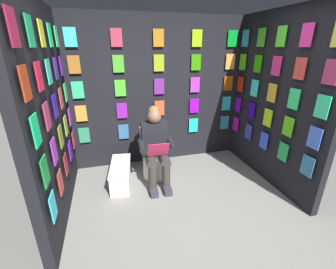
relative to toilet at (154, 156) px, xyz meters
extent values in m
plane|color=gray|center=(-0.21, 1.54, -0.33)|extent=(30.00, 30.00, 0.00)
cube|color=black|center=(-0.21, -0.54, 0.92)|extent=(3.04, 0.10, 2.49)
cube|color=#2E8F5F|center=(1.07, -0.46, 0.30)|extent=(0.17, 0.01, 0.26)
cube|color=#326397|center=(0.43, -0.46, 0.30)|extent=(0.17, 0.01, 0.26)
cube|color=#5226B6|center=(-0.21, -0.46, 0.30)|extent=(0.17, 0.01, 0.26)
cube|color=#19F1CE|center=(-0.86, -0.46, 0.30)|extent=(0.17, 0.01, 0.26)
cube|color=teal|center=(-1.50, -0.46, 0.30)|extent=(0.17, 0.01, 0.26)
cube|color=gold|center=(1.07, -0.46, 0.67)|extent=(0.17, 0.01, 0.26)
cube|color=purple|center=(0.43, -0.46, 0.67)|extent=(0.17, 0.01, 0.26)
cube|color=#D55129|center=(-0.21, -0.46, 0.67)|extent=(0.17, 0.01, 0.26)
cube|color=#990DEA|center=(-0.86, -0.46, 0.67)|extent=(0.17, 0.01, 0.26)
cube|color=#28B8C5|center=(-1.50, -0.46, 0.67)|extent=(0.17, 0.01, 0.26)
cube|color=#31D679|center=(1.07, -0.46, 1.05)|extent=(0.17, 0.01, 0.26)
cube|color=#47CC2C|center=(0.43, -0.46, 1.05)|extent=(0.17, 0.01, 0.26)
cube|color=#6F258D|center=(-0.21, -0.46, 1.05)|extent=(0.17, 0.01, 0.26)
cube|color=#AF34C8|center=(-0.86, -0.46, 1.05)|extent=(0.17, 0.01, 0.26)
cube|color=#A24610|center=(-1.50, -0.46, 1.05)|extent=(0.17, 0.01, 0.26)
cube|color=#AA6624|center=(1.07, -0.46, 1.42)|extent=(0.17, 0.01, 0.26)
cube|color=green|center=(0.43, -0.46, 1.42)|extent=(0.17, 0.01, 0.26)
cube|color=#91A91D|center=(-0.21, -0.46, 1.42)|extent=(0.17, 0.01, 0.26)
cube|color=#31920A|center=(-0.86, -0.46, 1.42)|extent=(0.17, 0.01, 0.26)
cube|color=#EF973B|center=(-1.50, -0.46, 1.42)|extent=(0.17, 0.01, 0.26)
cube|color=#3FDBDF|center=(1.07, -0.46, 1.79)|extent=(0.17, 0.01, 0.26)
cube|color=#B9344C|center=(0.43, -0.46, 1.79)|extent=(0.17, 0.01, 0.26)
cube|color=#B57318|center=(-0.21, -0.46, 1.79)|extent=(0.17, 0.01, 0.26)
cube|color=#9ADF13|center=(-0.86, -0.46, 1.79)|extent=(0.17, 0.01, 0.26)
cube|color=#099828|center=(-1.50, -0.46, 1.79)|extent=(0.17, 0.01, 0.26)
cube|color=black|center=(-1.73, 0.52, 0.92)|extent=(0.10, 2.03, 2.49)
cube|color=#B20F9B|center=(-1.65, -0.31, 0.30)|extent=(0.01, 0.17, 0.26)
cube|color=#32399A|center=(-1.65, 0.11, 0.30)|extent=(0.01, 0.17, 0.26)
cube|color=blue|center=(-1.65, 0.52, 0.30)|extent=(0.01, 0.17, 0.26)
cube|color=green|center=(-1.65, 0.94, 0.30)|extent=(0.01, 0.17, 0.26)
cube|color=teal|center=(-1.65, 1.35, 0.30)|extent=(0.01, 0.17, 0.26)
cube|color=#7C08AA|center=(-1.65, -0.31, 0.67)|extent=(0.01, 0.17, 0.26)
cube|color=#26098D|center=(-1.65, 0.11, 0.67)|extent=(0.01, 0.17, 0.26)
cube|color=#BFEF1B|center=(-1.65, 0.52, 0.67)|extent=(0.01, 0.17, 0.26)
cube|color=#59CA16|center=(-1.65, 0.94, 0.67)|extent=(0.01, 0.17, 0.26)
cube|color=#416EE9|center=(-1.65, 1.35, 0.67)|extent=(0.01, 0.17, 0.26)
cube|color=#AC2311|center=(-1.65, -0.31, 1.05)|extent=(0.01, 0.17, 0.26)
cube|color=#3CE3D9|center=(-1.65, 0.11, 1.05)|extent=(0.01, 0.17, 0.26)
cube|color=gold|center=(-1.65, 0.52, 1.05)|extent=(0.01, 0.17, 0.26)
cube|color=#30EA79|center=(-1.65, 0.94, 1.05)|extent=(0.01, 0.17, 0.26)
cube|color=#33E699|center=(-1.65, 1.35, 1.05)|extent=(0.01, 0.17, 0.26)
cube|color=green|center=(-1.65, -0.31, 1.42)|extent=(0.01, 0.17, 0.26)
cube|color=#26A008|center=(-1.65, 0.11, 1.42)|extent=(0.01, 0.17, 0.26)
cube|color=#DE2D80|center=(-1.65, 0.52, 1.42)|extent=(0.01, 0.17, 0.26)
cube|color=#D63F37|center=(-1.65, 0.94, 1.42)|extent=(0.01, 0.17, 0.26)
cube|color=#A5315E|center=(-1.65, 1.35, 1.42)|extent=(0.01, 0.17, 0.26)
cube|color=#3687BE|center=(-1.65, -0.31, 1.79)|extent=(0.01, 0.17, 0.26)
cube|color=green|center=(-1.65, 0.11, 1.79)|extent=(0.01, 0.17, 0.26)
cube|color=#55DA33|center=(-1.65, 0.52, 1.79)|extent=(0.01, 0.17, 0.26)
cube|color=#EA3291|center=(-1.65, 0.94, 1.79)|extent=(0.01, 0.17, 0.26)
cube|color=black|center=(1.31, 0.52, 0.92)|extent=(0.10, 2.03, 2.49)
cube|color=#2CD3E5|center=(1.22, 1.35, 0.30)|extent=(0.01, 0.17, 0.26)
cube|color=#BF3A30|center=(1.22, 0.94, 0.30)|extent=(0.01, 0.17, 0.26)
cube|color=maroon|center=(1.22, 0.52, 0.30)|extent=(0.01, 0.17, 0.26)
cube|color=#7421D7|center=(1.22, 0.11, 0.30)|extent=(0.01, 0.17, 0.26)
cube|color=#B22F4B|center=(1.22, -0.31, 0.30)|extent=(0.01, 0.17, 0.26)
cube|color=#16943E|center=(1.22, 1.35, 0.67)|extent=(0.01, 0.17, 0.26)
cube|color=#AC36C9|center=(1.22, 0.94, 0.67)|extent=(0.01, 0.17, 0.26)
cube|color=olive|center=(1.22, 0.52, 0.67)|extent=(0.01, 0.17, 0.26)
cube|color=#A3B73F|center=(1.22, 0.11, 0.67)|extent=(0.01, 0.17, 0.26)
cube|color=purple|center=(1.22, -0.31, 0.67)|extent=(0.01, 0.17, 0.26)
cube|color=#15E780|center=(1.22, 1.35, 1.05)|extent=(0.01, 0.17, 0.26)
cube|color=#BA355E|center=(1.22, 0.94, 1.05)|extent=(0.01, 0.17, 0.26)
cube|color=#3517B2|center=(1.22, 0.52, 1.05)|extent=(0.01, 0.17, 0.26)
cube|color=#C6424D|center=(1.22, 0.11, 1.05)|extent=(0.01, 0.17, 0.26)
cube|color=#3DCC75|center=(1.22, -0.31, 1.05)|extent=(0.01, 0.17, 0.26)
cube|color=#B23418|center=(1.22, 1.35, 1.42)|extent=(0.01, 0.17, 0.26)
cube|color=#EE1C3D|center=(1.22, 0.94, 1.42)|extent=(0.01, 0.17, 0.26)
cube|color=#37CDB0|center=(1.22, 0.52, 1.42)|extent=(0.01, 0.17, 0.26)
cube|color=#3F24AF|center=(1.22, 0.11, 1.42)|extent=(0.01, 0.17, 0.26)
cube|color=#6720C5|center=(1.22, -0.31, 1.42)|extent=(0.01, 0.17, 0.26)
cube|color=#9D1A3C|center=(1.22, 1.35, 1.79)|extent=(0.01, 0.17, 0.26)
cube|color=#18A660|center=(1.22, 0.94, 1.79)|extent=(0.01, 0.17, 0.26)
cube|color=yellow|center=(1.22, 0.52, 1.79)|extent=(0.01, 0.17, 0.26)
cube|color=#22F075|center=(1.22, 0.11, 1.79)|extent=(0.01, 0.17, 0.26)
cube|color=#4CE06E|center=(1.22, -0.31, 1.79)|extent=(0.01, 0.17, 0.26)
cylinder|color=white|center=(0.00, 0.08, -0.13)|extent=(0.38, 0.38, 0.40)
cylinder|color=white|center=(0.00, 0.08, 0.09)|extent=(0.41, 0.41, 0.02)
cube|color=white|center=(-0.01, -0.18, 0.25)|extent=(0.39, 0.20, 0.36)
cylinder|color=white|center=(0.00, -0.09, 0.25)|extent=(0.39, 0.09, 0.39)
cube|color=black|center=(0.00, 0.11, 0.36)|extent=(0.41, 0.24, 0.52)
sphere|color=brown|center=(0.01, 0.14, 0.71)|extent=(0.21, 0.21, 0.21)
sphere|color=olive|center=(0.00, 0.11, 0.78)|extent=(0.17, 0.17, 0.17)
cylinder|color=#38332D|center=(-0.09, 0.31, 0.11)|extent=(0.17, 0.41, 0.15)
cylinder|color=#38332D|center=(0.11, 0.30, 0.11)|extent=(0.17, 0.41, 0.15)
cylinder|color=#38332D|center=(-0.08, 0.49, -0.11)|extent=(0.12, 0.12, 0.42)
cylinder|color=#38332D|center=(0.12, 0.48, -0.11)|extent=(0.12, 0.12, 0.42)
cube|color=#33333D|center=(-0.08, 0.55, -0.28)|extent=(0.12, 0.26, 0.09)
cube|color=#33333D|center=(0.12, 0.54, -0.28)|extent=(0.12, 0.26, 0.09)
cylinder|color=black|center=(-0.21, 0.30, 0.33)|extent=(0.10, 0.31, 0.13)
cylinder|color=black|center=(0.23, 0.28, 0.33)|extent=(0.10, 0.31, 0.13)
cube|color=#D42D59|center=(0.02, 0.45, 0.32)|extent=(0.31, 0.14, 0.23)
cube|color=silver|center=(0.55, 0.14, -0.18)|extent=(0.37, 0.77, 0.29)
cube|color=white|center=(0.55, 0.14, -0.02)|extent=(0.39, 0.80, 0.03)
camera|label=1|loc=(0.65, 3.27, 1.68)|focal=24.26mm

